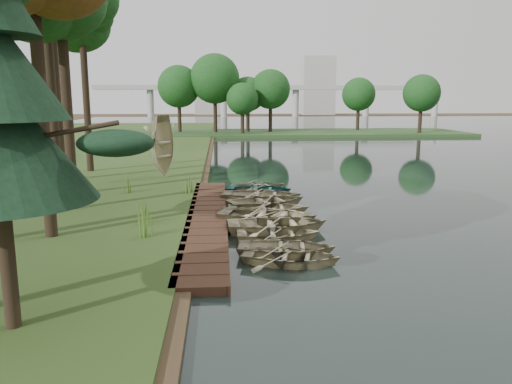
{
  "coord_description": "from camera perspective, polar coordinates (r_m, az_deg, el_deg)",
  "views": [
    {
      "loc": [
        -1.01,
        -20.03,
        5.01
      ],
      "look_at": [
        0.43,
        0.21,
        1.2
      ],
      "focal_mm": 35.0,
      "sensor_mm": 36.0,
      "label": 1
    }
  ],
  "objects": [
    {
      "name": "bridge",
      "position": [
        140.68,
        1.4,
        11.47
      ],
      "size": [
        95.9,
        4.0,
        8.6
      ],
      "color": "#A5A5A0",
      "rests_on": "ground"
    },
    {
      "name": "rowboat_5",
      "position": [
        21.55,
        1.43,
        -1.67
      ],
      "size": [
        3.69,
        2.72,
        0.74
      ],
      "primitive_type": "imported",
      "rotation": [
        0.0,
        0.0,
        1.52
      ],
      "color": "tan",
      "rests_on": "water"
    },
    {
      "name": "rowboat_3",
      "position": [
        18.81,
        2.46,
        -3.42
      ],
      "size": [
        3.97,
        2.95,
        0.79
      ],
      "primitive_type": "imported",
      "rotation": [
        0.0,
        0.0,
        1.63
      ],
      "color": "tan",
      "rests_on": "water"
    },
    {
      "name": "far_trees",
      "position": [
        70.28,
        0.58,
        11.78
      ],
      "size": [
        45.6,
        5.6,
        8.8
      ],
      "color": "black",
      "rests_on": "peninsula"
    },
    {
      "name": "rowboat_1",
      "position": [
        16.09,
        3.5,
        -6.12
      ],
      "size": [
        3.44,
        2.65,
        0.66
      ],
      "primitive_type": "imported",
      "rotation": [
        0.0,
        0.0,
        1.45
      ],
      "color": "tan",
      "rests_on": "water"
    },
    {
      "name": "building_a",
      "position": [
        163.06,
        7.06,
        11.95
      ],
      "size": [
        10.0,
        8.0,
        18.0
      ],
      "primitive_type": "cube",
      "color": "#A5A5A0",
      "rests_on": "ground"
    },
    {
      "name": "boardwalk",
      "position": [
        20.62,
        -5.6,
        -3.05
      ],
      "size": [
        1.6,
        16.0,
        0.3
      ],
      "primitive_type": "cube",
      "color": "#382115",
      "rests_on": "ground"
    },
    {
      "name": "building_b",
      "position": [
        165.09,
        -5.55,
        10.92
      ],
      "size": [
        8.0,
        8.0,
        12.0
      ],
      "primitive_type": "cube",
      "color": "#A5A5A0",
      "rests_on": "ground"
    },
    {
      "name": "rowboat_8",
      "position": [
        26.14,
        0.33,
        0.48
      ],
      "size": [
        3.87,
        3.11,
        0.71
      ],
      "primitive_type": "imported",
      "rotation": [
        0.0,
        0.0,
        1.36
      ],
      "color": "#28706F",
      "rests_on": "water"
    },
    {
      "name": "reeds_0",
      "position": [
        17.61,
        -12.71,
        -3.31
      ],
      "size": [
        0.6,
        0.6,
        1.1
      ],
      "primitive_type": "cone",
      "color": "#3F661E",
      "rests_on": "bank"
    },
    {
      "name": "ground",
      "position": [
        20.68,
        -1.14,
        -3.39
      ],
      "size": [
        300.0,
        300.0,
        0.0
      ],
      "primitive_type": "plane",
      "color": "#3D2F1D"
    },
    {
      "name": "reeds_3",
      "position": [
        25.47,
        -7.59,
        0.96
      ],
      "size": [
        0.6,
        0.6,
        0.94
      ],
      "primitive_type": "cone",
      "color": "#3F661E",
      "rests_on": "bank"
    },
    {
      "name": "reeds_2",
      "position": [
        26.13,
        -14.47,
        1.07
      ],
      "size": [
        0.6,
        0.6,
        1.05
      ],
      "primitive_type": "cone",
      "color": "#3F661E",
      "rests_on": "bank"
    },
    {
      "name": "reeds_1",
      "position": [
        19.39,
        -12.67,
        -2.18
      ],
      "size": [
        0.6,
        0.6,
        1.0
      ],
      "primitive_type": "cone",
      "color": "#3F661E",
      "rests_on": "bank"
    },
    {
      "name": "rowboat_0",
      "position": [
        15.28,
        4.04,
        -7.11
      ],
      "size": [
        3.46,
        2.85,
        0.63
      ],
      "primitive_type": "imported",
      "rotation": [
        0.0,
        0.0,
        1.32
      ],
      "color": "tan",
      "rests_on": "water"
    },
    {
      "name": "rowboat_2",
      "position": [
        17.74,
        2.55,
        -4.58
      ],
      "size": [
        3.02,
        2.18,
        0.62
      ],
      "primitive_type": "imported",
      "rotation": [
        0.0,
        0.0,
        1.59
      ],
      "color": "tan",
      "rests_on": "water"
    },
    {
      "name": "rowboat_4",
      "position": [
        20.09,
        1.26,
        -2.44
      ],
      "size": [
        4.67,
        3.9,
        0.83
      ],
      "primitive_type": "imported",
      "rotation": [
        0.0,
        0.0,
        1.28
      ],
      "color": "tan",
      "rests_on": "water"
    },
    {
      "name": "rowboat_9",
      "position": [
        27.44,
        0.3,
        0.87
      ],
      "size": [
        3.3,
        2.6,
        0.62
      ],
      "primitive_type": "imported",
      "rotation": [
        0.0,
        0.0,
        1.74
      ],
      "color": "tan",
      "rests_on": "water"
    },
    {
      "name": "stored_rowboat",
      "position": [
        30.81,
        -10.49,
        2.39
      ],
      "size": [
        4.6,
        4.31,
        0.78
      ],
      "primitive_type": "imported",
      "rotation": [
        3.14,
        0.0,
        0.98
      ],
      "color": "tan",
      "rests_on": "bank"
    },
    {
      "name": "peninsula",
      "position": [
        70.77,
        3.28,
        6.74
      ],
      "size": [
        50.0,
        14.0,
        0.45
      ],
      "primitive_type": "cube",
      "color": "#28461F",
      "rests_on": "ground"
    },
    {
      "name": "rowboat_7",
      "position": [
        24.36,
        0.62,
        -0.15
      ],
      "size": [
        4.27,
        3.34,
        0.81
      ],
      "primitive_type": "imported",
      "rotation": [
        0.0,
        0.0,
        1.42
      ],
      "color": "tan",
      "rests_on": "water"
    },
    {
      "name": "tree_6",
      "position": [
        34.91,
        -19.33,
        18.1
      ],
      "size": [
        4.03,
        4.03,
        11.46
      ],
      "color": "black",
      "rests_on": "bank"
    },
    {
      "name": "rowboat_6",
      "position": [
        22.97,
        1.34,
        -0.84
      ],
      "size": [
        4.46,
        3.78,
        0.78
      ],
      "primitive_type": "imported",
      "rotation": [
        0.0,
        0.0,
        1.9
      ],
      "color": "tan",
      "rests_on": "water"
    }
  ]
}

